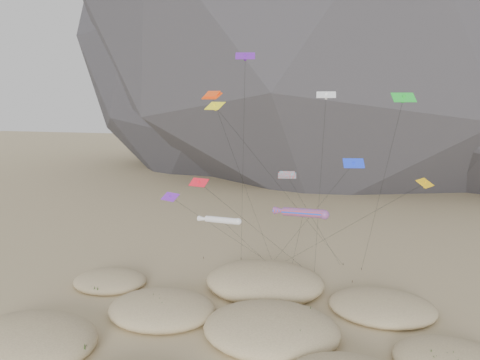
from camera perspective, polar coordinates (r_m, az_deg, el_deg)
name	(u,v)px	position (r m, az deg, el deg)	size (l,w,h in m)	color
ground	(234,354)	(47.63, -0.75, -20.40)	(500.00, 500.00, 0.00)	#CCB789
dunes	(228,323)	(51.53, -1.47, -17.00)	(51.66, 37.57, 3.87)	#CCB789
dune_grass	(245,327)	(50.33, 0.56, -17.51)	(41.67, 28.00, 1.56)	black
kite_stakes	(293,267)	(68.69, 6.52, -10.49)	(23.35, 6.36, 0.30)	#3F2D1E
rainbow_tube_kite	(302,213)	(54.80, 7.52, -3.95)	(7.04, 10.62, 11.82)	#F8421A
white_tube_kite	(220,220)	(51.69, -2.43, -4.91)	(6.59, 15.56, 11.41)	silver
orange_parafoil	(212,97)	(59.41, -3.38, 10.06)	(7.84, 10.06, 24.96)	#FF470D
multi_parafoil	(288,177)	(54.04, 5.88, 0.42)	(6.86, 14.71, 15.79)	#FF1A1B
delta_kites	(292,138)	(51.89, 6.40, 5.15)	(28.71, 21.68, 28.79)	yellow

